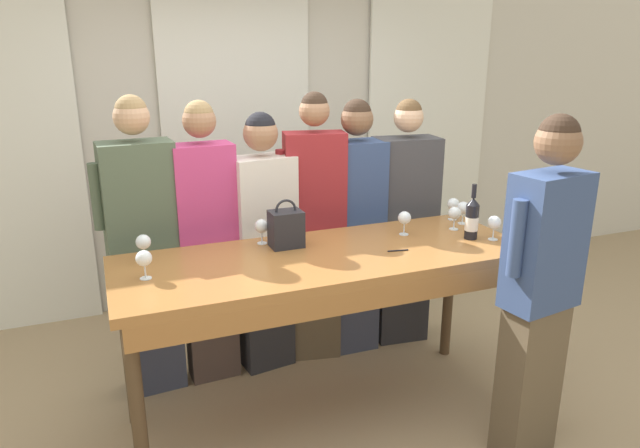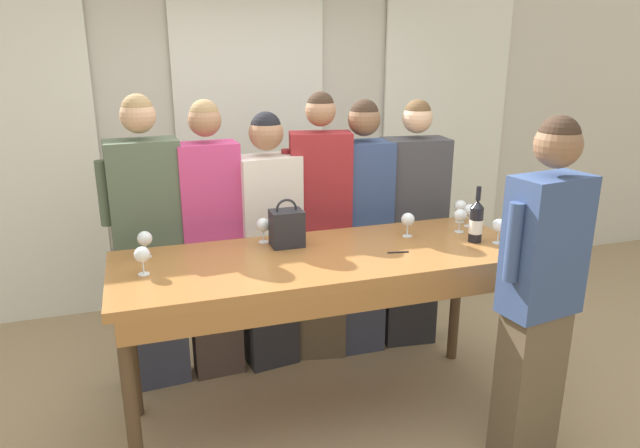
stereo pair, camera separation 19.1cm
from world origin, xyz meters
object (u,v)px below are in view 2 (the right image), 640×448
(wine_glass_center_right, at_px, (408,220))
(host_pouring, at_px, (540,292))
(wine_glass_front_mid, at_px, (461,207))
(wine_glass_center_mid, at_px, (145,239))
(wine_glass_center_left, at_px, (460,216))
(guest_pink_top, at_px, (212,239))
(guest_striped_shirt, at_px, (321,226))
(tasting_bar, at_px, (326,274))
(wine_glass_back_mid, at_px, (263,226))
(handbag, at_px, (287,228))
(wine_glass_front_left, at_px, (142,255))
(potted_plant, at_px, (423,244))
(guest_beige_cap, at_px, (412,225))
(guest_cream_sweater, at_px, (269,240))
(wine_glass_front_right, at_px, (470,211))
(wine_bottle, at_px, (476,222))
(guest_olive_jacket, at_px, (150,244))
(guest_navy_coat, at_px, (362,226))
(wine_glass_back_left, at_px, (499,226))

(wine_glass_center_right, relative_size, host_pouring, 0.08)
(wine_glass_front_mid, xyz_separation_m, wine_glass_center_mid, (-1.98, -0.04, -0.00))
(wine_glass_center_left, distance_m, guest_pink_top, 1.57)
(wine_glass_center_right, height_order, guest_pink_top, guest_pink_top)
(guest_pink_top, relative_size, guest_striped_shirt, 0.98)
(tasting_bar, xyz_separation_m, wine_glass_back_mid, (-0.28, 0.33, 0.21))
(handbag, height_order, wine_glass_front_left, handbag)
(host_pouring, bearing_deg, potted_plant, 74.97)
(guest_beige_cap, bearing_deg, guest_cream_sweater, 180.00)
(wine_glass_front_right, xyz_separation_m, guest_beige_cap, (-0.15, 0.48, -0.22))
(tasting_bar, bearing_deg, potted_plant, 47.39)
(wine_glass_front_left, bearing_deg, wine_glass_center_left, 3.53)
(wine_bottle, relative_size, wine_glass_back_mid, 2.27)
(wine_glass_center_left, distance_m, wine_glass_back_mid, 1.21)
(wine_glass_back_mid, bearing_deg, guest_beige_cap, 18.06)
(handbag, bearing_deg, guest_olive_jacket, 147.45)
(wine_glass_center_left, height_order, guest_cream_sweater, guest_cream_sweater)
(host_pouring, bearing_deg, wine_glass_center_mid, 152.28)
(guest_cream_sweater, height_order, potted_plant, guest_cream_sweater)
(wine_glass_front_right, distance_m, guest_navy_coat, 0.75)
(wine_bottle, height_order, guest_navy_coat, guest_navy_coat)
(wine_glass_center_left, distance_m, guest_striped_shirt, 0.93)
(tasting_bar, relative_size, guest_striped_shirt, 1.24)
(handbag, xyz_separation_m, wine_glass_front_mid, (1.20, 0.10, -0.01))
(wine_glass_front_mid, relative_size, wine_glass_back_left, 1.00)
(wine_glass_center_mid, bearing_deg, guest_beige_cap, 13.01)
(wine_bottle, relative_size, wine_glass_center_mid, 2.27)
(wine_glass_back_left, xyz_separation_m, guest_pink_top, (-1.56, 0.82, -0.18))
(guest_olive_jacket, bearing_deg, host_pouring, -37.55)
(tasting_bar, bearing_deg, wine_glass_back_left, -6.43)
(guest_navy_coat, relative_size, potted_plant, 2.60)
(wine_glass_front_right, height_order, guest_pink_top, guest_pink_top)
(wine_bottle, relative_size, wine_glass_front_right, 2.27)
(handbag, height_order, wine_glass_center_mid, handbag)
(wine_glass_center_mid, distance_m, guest_striped_shirt, 1.23)
(wine_glass_front_right, distance_m, wine_glass_back_left, 0.34)
(wine_glass_back_mid, bearing_deg, wine_glass_back_left, -18.76)
(handbag, height_order, wine_glass_back_mid, handbag)
(wine_glass_front_left, relative_size, wine_glass_front_mid, 1.00)
(handbag, bearing_deg, wine_glass_center_right, -4.62)
(wine_bottle, height_order, wine_glass_back_left, wine_bottle)
(wine_glass_front_mid, bearing_deg, wine_glass_back_mid, -179.92)
(guest_striped_shirt, bearing_deg, wine_glass_back_mid, -141.41)
(guest_pink_top, xyz_separation_m, guest_cream_sweater, (0.37, 0.00, -0.05))
(wine_bottle, bearing_deg, handbag, 165.74)
(wine_glass_center_right, xyz_separation_m, guest_navy_coat, (-0.08, 0.54, -0.19))
(tasting_bar, distance_m, guest_cream_sweater, 0.72)
(guest_striped_shirt, bearing_deg, wine_glass_center_right, -55.13)
(guest_striped_shirt, height_order, guest_beige_cap, guest_striped_shirt)
(guest_cream_sweater, height_order, guest_beige_cap, guest_beige_cap)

